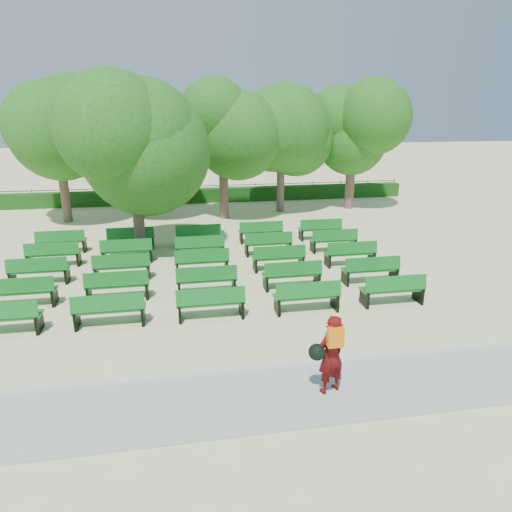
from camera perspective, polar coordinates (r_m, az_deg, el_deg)
The scene contains 9 objects.
ground at distance 16.80m, azimuth -1.72°, elevation -2.58°, with size 120.00×120.00×0.00m, color beige.
paving at distance 10.33m, azimuth 4.59°, elevation -16.91°, with size 30.00×2.20×0.06m, color #A6A6A2.
curb at distance 11.24m, azimuth 3.09°, elevation -13.53°, with size 30.00×0.12×0.10m, color silver.
hedge at distance 30.14m, azimuth -5.67°, elevation 7.58°, with size 26.00×0.70×0.90m, color #174B13.
fence at distance 30.62m, azimuth -5.70°, elevation 6.89°, with size 26.00×0.10×1.02m, color black, non-canonical shape.
tree_line at distance 26.33m, azimuth -4.92°, elevation 5.05°, with size 21.80×6.80×7.04m, color #26661B, non-canonical shape.
bench_array at distance 17.14m, azimuth -6.58°, elevation -1.90°, with size 2.04×0.77×1.26m.
tree_among at distance 18.79m, azimuth -15.14°, elevation 12.72°, with size 4.92×4.92×6.59m.
person at distance 9.98m, azimuth 9.24°, elevation -11.92°, with size 0.89×0.63×1.79m.
Camera 1 is at (-2.25, -15.55, 5.96)m, focal length 32.00 mm.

